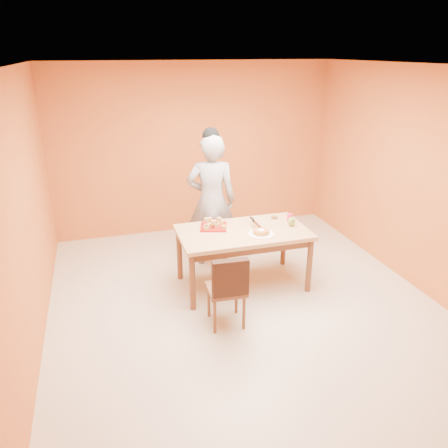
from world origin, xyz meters
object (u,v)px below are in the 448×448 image
object	(u,v)px
dining_table	(243,237)
sponge_cake	(261,232)
pastry_platter	(214,227)
red_dinner_plate	(212,223)
person	(211,201)
dining_chair	(227,288)
magenta_glass	(290,218)
egg_ornament	(291,222)
checker_tin	(274,218)

from	to	relation	value
dining_table	sponge_cake	size ratio (longest dim) A/B	8.01
pastry_platter	red_dinner_plate	distance (m)	0.15
dining_table	red_dinner_plate	bearing A→B (deg)	131.07
person	red_dinner_plate	distance (m)	0.44
red_dinner_plate	sponge_cake	distance (m)	0.71
dining_chair	red_dinner_plate	xyz separation A→B (m)	(0.14, 1.13, 0.32)
red_dinner_plate	sponge_cake	size ratio (longest dim) A/B	1.12
pastry_platter	magenta_glass	xyz separation A→B (m)	(1.00, -0.08, 0.04)
sponge_cake	magenta_glass	xyz separation A→B (m)	(0.51, 0.30, 0.02)
dining_chair	sponge_cake	bearing A→B (deg)	47.41
pastry_platter	magenta_glass	world-z (taller)	magenta_glass
egg_ornament	person	bearing A→B (deg)	118.05
dining_chair	magenta_glass	distance (m)	1.48
sponge_cake	checker_tin	size ratio (longest dim) A/B	2.25
person	checker_tin	bearing A→B (deg)	159.06
sponge_cake	magenta_glass	size ratio (longest dim) A/B	1.91
checker_tin	pastry_platter	bearing A→B (deg)	-175.03
pastry_platter	red_dinner_plate	world-z (taller)	pastry_platter
pastry_platter	dining_table	bearing A→B (deg)	-31.77
dining_table	pastry_platter	world-z (taller)	pastry_platter
person	egg_ornament	xyz separation A→B (m)	(0.84, -0.78, -0.10)
dining_table	person	distance (m)	0.82
person	red_dinner_plate	xyz separation A→B (m)	(-0.10, -0.40, -0.15)
person	sponge_cake	xyz separation A→B (m)	(0.37, -0.93, -0.13)
red_dinner_plate	sponge_cake	xyz separation A→B (m)	(0.47, -0.53, 0.03)
magenta_glass	checker_tin	world-z (taller)	magenta_glass
person	egg_ornament	distance (m)	1.15
pastry_platter	sponge_cake	world-z (taller)	sponge_cake
sponge_cake	magenta_glass	distance (m)	0.59
person	magenta_glass	world-z (taller)	person
checker_tin	dining_table	bearing A→B (deg)	-152.64
pastry_platter	sponge_cake	size ratio (longest dim) A/B	1.62
checker_tin	dining_chair	bearing A→B (deg)	-132.98
dining_table	pastry_platter	size ratio (longest dim) A/B	4.94
sponge_cake	checker_tin	world-z (taller)	sponge_cake
red_dinner_plate	sponge_cake	bearing A→B (deg)	-48.10
red_dinner_plate	dining_chair	bearing A→B (deg)	-97.26
person	dining_chair	bearing A→B (deg)	92.64
egg_ornament	magenta_glass	size ratio (longest dim) A/B	1.15
dining_table	pastry_platter	bearing A→B (deg)	148.23
dining_table	egg_ornament	bearing A→B (deg)	-3.20
dining_table	checker_tin	bearing A→B (deg)	27.36
pastry_platter	magenta_glass	size ratio (longest dim) A/B	3.09
pastry_platter	egg_ornament	bearing A→B (deg)	-13.85
dining_chair	egg_ornament	size ratio (longest dim) A/B	7.24
dining_chair	person	distance (m)	1.61
dining_table	dining_chair	bearing A→B (deg)	-120.00
checker_tin	person	bearing A→B (deg)	147.30
red_dinner_plate	magenta_glass	distance (m)	1.01
dining_chair	person	world-z (taller)	person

